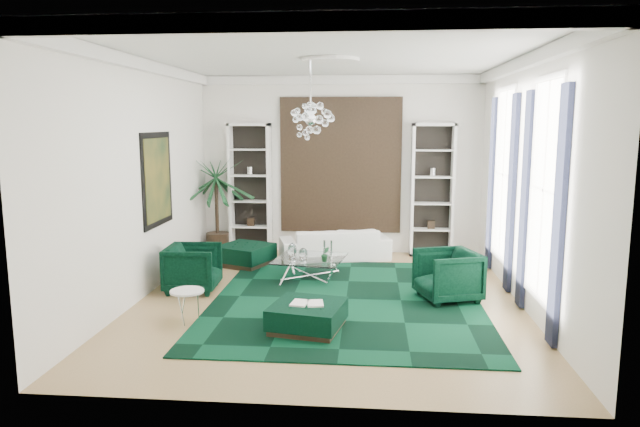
# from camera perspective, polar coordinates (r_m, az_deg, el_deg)

# --- Properties ---
(floor) EXTENTS (6.00, 7.00, 0.02)m
(floor) POSITION_cam_1_polar(r_m,az_deg,el_deg) (9.26, 0.87, -8.64)
(floor) COLOR tan
(floor) RESTS_ON ground
(ceiling) EXTENTS (6.00, 7.00, 0.02)m
(ceiling) POSITION_cam_1_polar(r_m,az_deg,el_deg) (8.88, 0.93, 15.57)
(ceiling) COLOR white
(ceiling) RESTS_ON ground
(wall_back) EXTENTS (6.00, 0.02, 3.80)m
(wall_back) POSITION_cam_1_polar(r_m,az_deg,el_deg) (12.36, 2.08, 4.84)
(wall_back) COLOR white
(wall_back) RESTS_ON ground
(wall_front) EXTENTS (6.00, 0.02, 3.80)m
(wall_front) POSITION_cam_1_polar(r_m,az_deg,el_deg) (5.40, -1.80, -0.54)
(wall_front) COLOR white
(wall_front) RESTS_ON ground
(wall_left) EXTENTS (0.02, 7.00, 3.80)m
(wall_left) POSITION_cam_1_polar(r_m,az_deg,el_deg) (9.57, -17.43, 3.22)
(wall_left) COLOR white
(wall_left) RESTS_ON ground
(wall_right) EXTENTS (0.02, 7.00, 3.80)m
(wall_right) POSITION_cam_1_polar(r_m,az_deg,el_deg) (9.16, 20.06, 2.85)
(wall_right) COLOR white
(wall_right) RESTS_ON ground
(crown_molding) EXTENTS (6.00, 7.00, 0.18)m
(crown_molding) POSITION_cam_1_polar(r_m,az_deg,el_deg) (8.87, 0.92, 14.86)
(crown_molding) COLOR white
(crown_molding) RESTS_ON ceiling
(ceiling_medallion) EXTENTS (0.90, 0.90, 0.05)m
(ceiling_medallion) POSITION_cam_1_polar(r_m,az_deg,el_deg) (9.17, 1.06, 15.10)
(ceiling_medallion) COLOR white
(ceiling_medallion) RESTS_ON ceiling
(tapestry) EXTENTS (2.50, 0.06, 2.80)m
(tapestry) POSITION_cam_1_polar(r_m,az_deg,el_deg) (12.31, 2.06, 4.83)
(tapestry) COLOR black
(tapestry) RESTS_ON wall_back
(shelving_left) EXTENTS (0.90, 0.38, 2.80)m
(shelving_left) POSITION_cam_1_polar(r_m,az_deg,el_deg) (12.46, -6.99, 2.51)
(shelving_left) COLOR white
(shelving_left) RESTS_ON floor
(shelving_right) EXTENTS (0.90, 0.38, 2.80)m
(shelving_right) POSITION_cam_1_polar(r_m,az_deg,el_deg) (12.26, 11.16, 2.30)
(shelving_right) COLOR white
(shelving_right) RESTS_ON floor
(painting) EXTENTS (0.04, 1.30, 1.60)m
(painting) POSITION_cam_1_polar(r_m,az_deg,el_deg) (10.11, -15.91, 3.30)
(painting) COLOR black
(painting) RESTS_ON wall_left
(window_near) EXTENTS (0.03, 1.10, 2.90)m
(window_near) POSITION_cam_1_polar(r_m,az_deg,el_deg) (8.29, 21.51, 2.18)
(window_near) COLOR white
(window_near) RESTS_ON wall_right
(curtain_near_a) EXTENTS (0.07, 0.30, 3.25)m
(curtain_near_a) POSITION_cam_1_polar(r_m,az_deg,el_deg) (7.57, 22.80, -0.40)
(curtain_near_a) COLOR black
(curtain_near_a) RESTS_ON floor
(curtain_near_b) EXTENTS (0.07, 0.30, 3.25)m
(curtain_near_b) POSITION_cam_1_polar(r_m,az_deg,el_deg) (9.06, 19.83, 1.20)
(curtain_near_b) COLOR black
(curtain_near_b) RESTS_ON floor
(window_far) EXTENTS (0.03, 1.10, 2.90)m
(window_far) POSITION_cam_1_polar(r_m,az_deg,el_deg) (10.60, 17.88, 3.73)
(window_far) COLOR white
(window_far) RESTS_ON wall_right
(curtain_far_a) EXTENTS (0.07, 0.30, 3.25)m
(curtain_far_a) POSITION_cam_1_polar(r_m,az_deg,el_deg) (9.86, 18.60, 1.86)
(curtain_far_a) COLOR black
(curtain_far_a) RESTS_ON floor
(curtain_far_b) EXTENTS (0.07, 0.30, 3.25)m
(curtain_far_b) POSITION_cam_1_polar(r_m,az_deg,el_deg) (11.38, 16.79, 2.84)
(curtain_far_b) COLOR black
(curtain_far_b) RESTS_ON floor
(rug) EXTENTS (4.20, 5.00, 0.02)m
(rug) POSITION_cam_1_polar(r_m,az_deg,el_deg) (9.22, 2.64, -8.58)
(rug) COLOR black
(rug) RESTS_ON floor
(sofa) EXTENTS (2.38, 1.45, 0.65)m
(sofa) POSITION_cam_1_polar(r_m,az_deg,el_deg) (11.83, 1.47, -3.05)
(sofa) COLOR white
(sofa) RESTS_ON floor
(armchair_left) EXTENTS (0.91, 0.88, 0.79)m
(armchair_left) POSITION_cam_1_polar(r_m,az_deg,el_deg) (9.85, -12.58, -5.33)
(armchair_left) COLOR black
(armchair_left) RESTS_ON floor
(armchair_right) EXTENTS (1.12, 1.11, 0.81)m
(armchair_right) POSITION_cam_1_polar(r_m,az_deg,el_deg) (9.32, 12.63, -6.06)
(armchair_right) COLOR black
(armchair_right) RESTS_ON floor
(coffee_table) EXTENTS (1.34, 1.34, 0.40)m
(coffee_table) POSITION_cam_1_polar(r_m,az_deg,el_deg) (10.32, -1.00, -5.55)
(coffee_table) COLOR white
(coffee_table) RESTS_ON floor
(ottoman_side) EXTENTS (1.20, 1.20, 0.41)m
(ottoman_side) POSITION_cam_1_polar(r_m,az_deg,el_deg) (11.47, -7.46, -4.14)
(ottoman_side) COLOR black
(ottoman_side) RESTS_ON floor
(ottoman_front) EXTENTS (1.09, 1.09, 0.37)m
(ottoman_front) POSITION_cam_1_polar(r_m,az_deg,el_deg) (7.89, -1.26, -10.30)
(ottoman_front) COLOR black
(ottoman_front) RESTS_ON floor
(book) EXTENTS (0.45, 0.30, 0.03)m
(book) POSITION_cam_1_polar(r_m,az_deg,el_deg) (7.83, -1.26, -8.91)
(book) COLOR white
(book) RESTS_ON ottoman_front
(side_table) EXTENTS (0.56, 0.56, 0.46)m
(side_table) POSITION_cam_1_polar(r_m,az_deg,el_deg) (8.38, -13.10, -9.08)
(side_table) COLOR white
(side_table) RESTS_ON floor
(palm) EXTENTS (2.13, 2.13, 2.68)m
(palm) POSITION_cam_1_polar(r_m,az_deg,el_deg) (12.44, -10.33, 2.13)
(palm) COLOR #164623
(palm) RESTS_ON floor
(chandelier) EXTENTS (0.90, 0.90, 0.64)m
(chandelier) POSITION_cam_1_polar(r_m,az_deg,el_deg) (8.87, -0.94, 9.36)
(chandelier) COLOR white
(chandelier) RESTS_ON ceiling
(table_plant) EXTENTS (0.18, 0.17, 0.27)m
(table_plant) POSITION_cam_1_polar(r_m,az_deg,el_deg) (9.98, 0.53, -4.07)
(table_plant) COLOR #164623
(table_plant) RESTS_ON coffee_table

